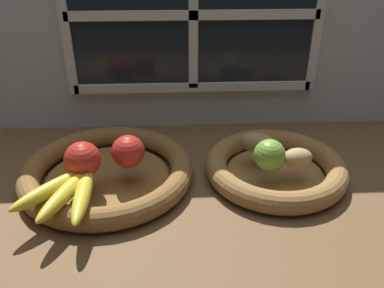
% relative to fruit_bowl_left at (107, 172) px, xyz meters
% --- Properties ---
extents(ground_plane, '(1.40, 0.90, 0.03)m').
position_rel_fruit_bowl_left_xyz_m(ground_plane, '(0.21, -0.01, -0.04)').
color(ground_plane, brown).
extents(back_wall, '(1.40, 0.05, 0.55)m').
position_rel_fruit_bowl_left_xyz_m(back_wall, '(0.21, 0.29, 0.26)').
color(back_wall, silver).
rests_on(back_wall, ground_plane).
extents(fruit_bowl_left, '(0.38, 0.38, 0.05)m').
position_rel_fruit_bowl_left_xyz_m(fruit_bowl_left, '(0.00, 0.00, 0.00)').
color(fruit_bowl_left, brown).
rests_on(fruit_bowl_left, ground_plane).
extents(fruit_bowl_right, '(0.32, 0.32, 0.05)m').
position_rel_fruit_bowl_left_xyz_m(fruit_bowl_right, '(0.38, 0.00, 0.00)').
color(fruit_bowl_right, olive).
rests_on(fruit_bowl_right, ground_plane).
extents(apple_red_front, '(0.08, 0.08, 0.08)m').
position_rel_fruit_bowl_left_xyz_m(apple_red_front, '(-0.04, -0.05, 0.06)').
color(apple_red_front, red).
rests_on(apple_red_front, fruit_bowl_left).
extents(apple_red_right, '(0.07, 0.07, 0.07)m').
position_rel_fruit_bowl_left_xyz_m(apple_red_right, '(0.05, -0.02, 0.06)').
color(apple_red_right, red).
rests_on(apple_red_right, fruit_bowl_left).
extents(banana_bunch_front, '(0.15, 0.19, 0.03)m').
position_rel_fruit_bowl_left_xyz_m(banana_bunch_front, '(-0.05, -0.13, 0.04)').
color(banana_bunch_front, yellow).
rests_on(banana_bunch_front, fruit_bowl_left).
extents(potato_oblong, '(0.09, 0.06, 0.05)m').
position_rel_fruit_bowl_left_xyz_m(potato_oblong, '(0.34, 0.03, 0.05)').
color(potato_oblong, '#A38451').
rests_on(potato_oblong, fruit_bowl_right).
extents(potato_small, '(0.07, 0.05, 0.04)m').
position_rel_fruit_bowl_left_xyz_m(potato_small, '(0.41, -0.04, 0.05)').
color(potato_small, tan).
rests_on(potato_small, fruit_bowl_right).
extents(lime_near, '(0.07, 0.07, 0.07)m').
position_rel_fruit_bowl_left_xyz_m(lime_near, '(0.35, -0.04, 0.06)').
color(lime_near, '#7AAD3D').
rests_on(lime_near, fruit_bowl_right).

